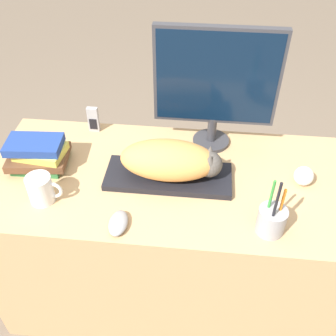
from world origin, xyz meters
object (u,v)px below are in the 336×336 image
at_px(baseball, 304,176).
at_px(phone, 93,120).
at_px(cat, 172,160).
at_px(pen_cup, 272,220).
at_px(coffee_mug, 41,189).
at_px(keyboard, 168,177).
at_px(computer_mouse, 118,223).
at_px(book_stack, 38,154).
at_px(monitor, 216,82).

height_order(baseball, phone, phone).
relative_size(cat, baseball, 5.17).
bearing_deg(cat, pen_cup, -31.49).
distance_m(coffee_mug, phone, 0.43).
height_order(keyboard, computer_mouse, computer_mouse).
relative_size(pen_cup, phone, 2.06).
bearing_deg(baseball, book_stack, -179.92).
bearing_deg(monitor, keyboard, -123.00).
xyz_separation_m(keyboard, phone, (-0.35, 0.27, 0.04)).
distance_m(monitor, book_stack, 0.72).
xyz_separation_m(keyboard, monitor, (0.15, 0.24, 0.27)).
bearing_deg(cat, computer_mouse, -122.27).
bearing_deg(book_stack, monitor, 17.70).
relative_size(computer_mouse, pen_cup, 0.47).
distance_m(cat, coffee_mug, 0.46).
distance_m(pen_cup, phone, 0.85).
relative_size(cat, monitor, 0.75).
bearing_deg(computer_mouse, cat, 57.73).
height_order(computer_mouse, pen_cup, pen_cup).
relative_size(monitor, pen_cup, 2.11).
distance_m(cat, monitor, 0.33).
xyz_separation_m(coffee_mug, pen_cup, (0.78, -0.06, -0.00)).
bearing_deg(baseball, monitor, 148.71).
xyz_separation_m(phone, book_stack, (-0.15, -0.24, -0.00)).
xyz_separation_m(cat, baseball, (0.48, 0.03, -0.06)).
height_order(keyboard, book_stack, book_stack).
distance_m(keyboard, cat, 0.08).
height_order(keyboard, phone, phone).
bearing_deg(cat, phone, 142.92).
relative_size(cat, phone, 3.28).
xyz_separation_m(pen_cup, baseball, (0.14, 0.24, -0.02)).
xyz_separation_m(cat, pen_cup, (0.34, -0.21, -0.04)).
bearing_deg(keyboard, cat, -0.00).
distance_m(cat, baseball, 0.48).
bearing_deg(pen_cup, computer_mouse, -176.01).
bearing_deg(phone, monitor, -4.11).
height_order(cat, pen_cup, pen_cup).
bearing_deg(book_stack, computer_mouse, -36.96).
bearing_deg(coffee_mug, baseball, 11.25).
bearing_deg(phone, cat, -37.08).
xyz_separation_m(baseball, book_stack, (-0.99, -0.00, 0.02)).
height_order(monitor, book_stack, monitor).
relative_size(coffee_mug, pen_cup, 0.53).
relative_size(monitor, book_stack, 2.09).
height_order(computer_mouse, book_stack, book_stack).
bearing_deg(coffee_mug, cat, 19.17).
distance_m(computer_mouse, pen_cup, 0.49).
bearing_deg(baseball, coffee_mug, -168.75).
xyz_separation_m(pen_cup, book_stack, (-0.85, 0.24, 0.00)).
distance_m(cat, phone, 0.45).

